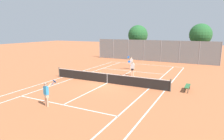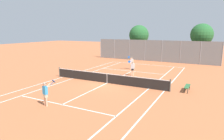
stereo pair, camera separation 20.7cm
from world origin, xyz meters
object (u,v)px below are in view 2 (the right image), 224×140
loose_tennis_ball_1 (101,72)px  courtside_bench (187,87)px  loose_tennis_ball_4 (168,80)px  tennis_net (107,78)px  loose_tennis_ball_2 (176,68)px  loose_tennis_ball_3 (156,67)px  tree_behind_right (202,35)px  player_far_right (133,68)px  tree_behind_left (139,35)px  player_far_left (132,62)px  player_near_side (45,93)px

loose_tennis_ball_1 → courtside_bench: bearing=-18.3°
loose_tennis_ball_1 → loose_tennis_ball_4: bearing=-2.8°
tennis_net → loose_tennis_ball_2: size_ratio=181.82×
loose_tennis_ball_1 → loose_tennis_ball_3: size_ratio=1.00×
loose_tennis_ball_4 → tree_behind_right: (1.98, 14.60, 4.17)m
player_far_right → tree_behind_left: tree_behind_left is taller
loose_tennis_ball_3 → loose_tennis_ball_4: bearing=-65.6°
loose_tennis_ball_3 → tree_behind_right: size_ratio=0.01×
courtside_bench → tree_behind_right: (-0.23, 17.63, 3.80)m
tree_behind_right → player_far_left: bearing=-124.4°
tennis_net → player_far_right: bearing=76.2°
tennis_net → loose_tennis_ball_4: 6.28m
player_near_side → courtside_bench: 11.20m
courtside_bench → tree_behind_left: tree_behind_left is taller
tennis_net → loose_tennis_ball_2: bearing=67.4°
loose_tennis_ball_1 → courtside_bench: courtside_bench is taller
tree_behind_left → loose_tennis_ball_4: bearing=-60.6°
tennis_net → player_far_left: (-0.51, 7.51, 0.42)m
loose_tennis_ball_1 → loose_tennis_ball_3: 8.20m
courtside_bench → tree_behind_left: size_ratio=0.25×
player_far_right → tree_behind_right: bearing=67.5°
loose_tennis_ball_3 → player_far_right: bearing=-97.3°
courtside_bench → tree_behind_right: bearing=90.8°
player_far_left → loose_tennis_ball_1: player_far_left is taller
loose_tennis_ball_3 → loose_tennis_ball_4: size_ratio=1.00×
tree_behind_right → player_far_right: bearing=-112.5°
tennis_net → player_far_right: (1.00, 4.08, 0.42)m
loose_tennis_ball_2 → loose_tennis_ball_4: bearing=-86.3°
loose_tennis_ball_2 → tree_behind_left: (-8.40, 8.72, 4.01)m
player_far_left → loose_tennis_ball_4: player_far_left is taller
loose_tennis_ball_3 → courtside_bench: size_ratio=0.04×
player_far_right → loose_tennis_ball_2: 7.66m
tennis_net → player_near_side: 7.12m
loose_tennis_ball_3 → loose_tennis_ball_4: (3.12, -6.87, 0.00)m
player_near_side → player_far_right: 11.28m
tennis_net → loose_tennis_ball_1: 5.30m
loose_tennis_ball_3 → tree_behind_left: 11.30m
player_far_left → loose_tennis_ball_2: player_far_left is taller
player_near_side → courtside_bench: (7.99, 7.84, -0.52)m
player_far_right → loose_tennis_ball_3: size_ratio=26.88×
loose_tennis_ball_2 → loose_tennis_ball_1: bearing=-139.3°
tennis_net → tree_behind_left: tree_behind_left is taller
loose_tennis_ball_4 → tennis_net: bearing=-142.5°
player_near_side → loose_tennis_ball_1: (-2.38, 11.27, -0.89)m
player_far_right → player_near_side: bearing=-99.2°
loose_tennis_ball_4 → player_near_side: bearing=-118.0°
tennis_net → loose_tennis_ball_4: bearing=37.5°
loose_tennis_ball_1 → player_far_left: bearing=50.9°
player_near_side → tree_behind_left: tree_behind_left is taller
loose_tennis_ball_1 → tree_behind_left: bearing=92.6°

